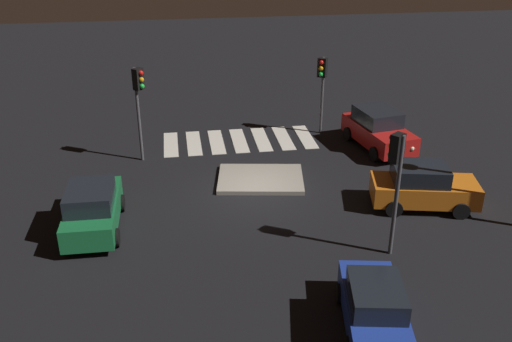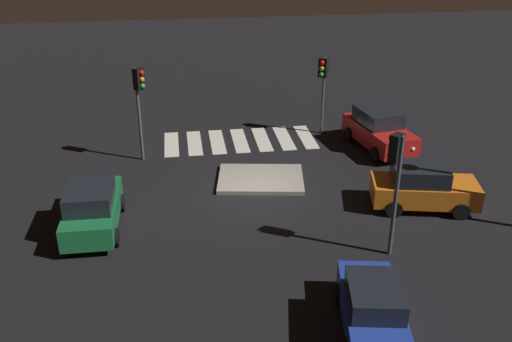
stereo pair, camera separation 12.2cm
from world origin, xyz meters
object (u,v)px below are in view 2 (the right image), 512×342
Objects in this scene: traffic_island at (261,179)px; car_orange at (423,187)px; traffic_light_west at (396,165)px; car_red at (379,130)px; car_green at (92,208)px; traffic_light_south at (323,77)px; car_blue at (372,307)px; traffic_light_east at (139,92)px.

car_orange reaches higher than traffic_island.
car_orange is 4.54m from traffic_light_west.
car_red is 1.09× the size of car_green.
traffic_light_south is (-0.47, -11.20, -0.26)m from traffic_light_west.
car_orange is (-4.32, -6.62, 0.08)m from car_blue.
traffic_light_south is at bearing 53.95° from traffic_light_east.
car_red is at bearing -54.51° from traffic_light_west.
traffic_island is at bearing -64.28° from car_green.
traffic_light_west reaches higher than traffic_island.
traffic_light_west is (2.82, 8.97, 2.38)m from car_red.
traffic_light_east is at bearing -14.58° from car_green.
traffic_island is 7.45m from car_green.
traffic_light_east is at bearing -100.74° from car_red.
car_blue is at bearing 99.40° from traffic_island.
car_green is at bearing -17.41° from traffic_light_south.
car_red is 14.28m from car_green.
traffic_light_east reaches higher than car_green.
car_orange is 8.82m from traffic_light_south.
traffic_light_east is 1.10× the size of traffic_light_south.
car_green reaches higher than car_orange.
traffic_light_west is 11.21m from traffic_light_south.
traffic_island is at bearing 19.87° from car_blue.
traffic_light_east reaches higher than traffic_light_south.
traffic_light_east reaches higher than car_red.
car_green is 12.66m from car_orange.
traffic_light_west is at bearing 32.51° from traffic_light_south.
car_red is at bearing -64.65° from car_green.
car_blue is 7.91m from car_orange.
car_blue is 0.90× the size of traffic_light_west.
traffic_light_south is at bearing -39.47° from traffic_light_west.
traffic_light_east is (5.05, -2.95, 3.26)m from traffic_island.
traffic_light_south is (-2.29, -14.92, 2.25)m from car_blue.
traffic_light_west is at bearing -15.52° from car_blue.
car_blue is 0.90× the size of car_orange.
traffic_light_west is at bearing -118.50° from car_orange.
traffic_island is at bearing 163.80° from car_orange.
car_red is 1.05× the size of traffic_light_west.
traffic_island is 7.06m from traffic_light_south.
car_orange is at bearing -22.65° from car_blue.
traffic_island is 0.96× the size of car_green.
traffic_light_west reaches higher than car_blue.
traffic_light_east is 12.44m from traffic_light_west.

